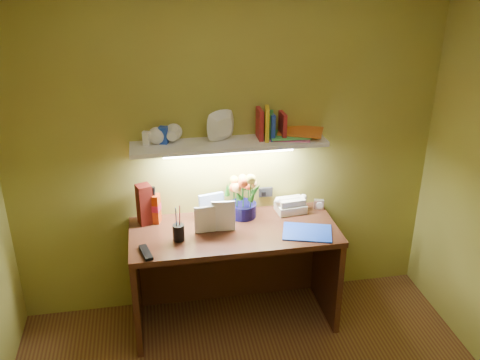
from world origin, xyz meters
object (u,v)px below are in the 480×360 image
object	(u,v)px
desk	(234,276)
desk_clock	(319,204)
flower_bouquet	(243,194)
telephone	(291,204)
whisky_bottle	(154,205)

from	to	relation	value
desk	desk_clock	world-z (taller)	desk_clock
desk	flower_bouquet	distance (m)	0.58
flower_bouquet	desk_clock	world-z (taller)	flower_bouquet
telephone	desk_clock	bearing A→B (deg)	-4.03
desk	flower_bouquet	xyz separation A→B (m)	(0.09, 0.18, 0.54)
desk_clock	whisky_bottle	size ratio (longest dim) A/B	0.26
flower_bouquet	whisky_bottle	world-z (taller)	flower_bouquet
desk	whisky_bottle	bearing A→B (deg)	158.88
flower_bouquet	desk_clock	size ratio (longest dim) A/B	4.86
flower_bouquet	whisky_bottle	bearing A→B (deg)	178.43
desk_clock	desk	bearing A→B (deg)	-150.23
desk_clock	flower_bouquet	bearing A→B (deg)	-165.67
flower_bouquet	desk	bearing A→B (deg)	-116.85
flower_bouquet	telephone	size ratio (longest dim) A/B	1.67
desk	whisky_bottle	xyz separation A→B (m)	(-0.52, 0.20, 0.51)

